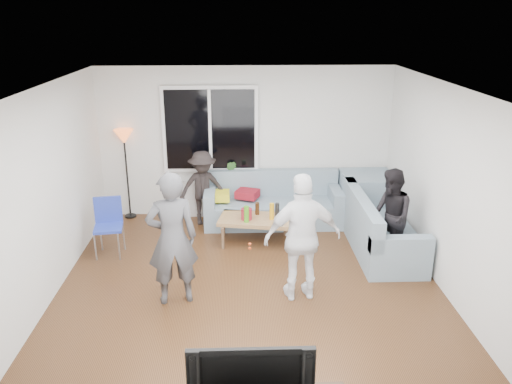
{
  "coord_description": "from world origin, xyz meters",
  "views": [
    {
      "loc": [
        -0.14,
        -5.87,
        3.43
      ],
      "look_at": [
        0.1,
        0.6,
        1.15
      ],
      "focal_mm": 35.99,
      "sensor_mm": 36.0,
      "label": 1
    }
  ],
  "objects_px": {
    "side_chair": "(108,228)",
    "sofa_right_section": "(382,224)",
    "floor_lamp": "(127,175)",
    "player_right": "(303,238)",
    "sofa_back_section": "(273,199)",
    "player_left": "(172,239)",
    "television": "(251,371)",
    "spectator_right": "(390,216)",
    "spectator_back": "(203,188)",
    "coffee_table": "(255,230)"
  },
  "relations": [
    {
      "from": "player_right",
      "to": "spectator_right",
      "type": "relative_size",
      "value": 1.19
    },
    {
      "from": "sofa_back_section",
      "to": "side_chair",
      "type": "bearing_deg",
      "value": -155.27
    },
    {
      "from": "player_right",
      "to": "television",
      "type": "bearing_deg",
      "value": 65.42
    },
    {
      "from": "player_left",
      "to": "spectator_right",
      "type": "relative_size",
      "value": 1.23
    },
    {
      "from": "sofa_right_section",
      "to": "floor_lamp",
      "type": "relative_size",
      "value": 1.28
    },
    {
      "from": "side_chair",
      "to": "floor_lamp",
      "type": "height_order",
      "value": "floor_lamp"
    },
    {
      "from": "coffee_table",
      "to": "player_right",
      "type": "xyz_separation_m",
      "value": [
        0.53,
        -1.68,
        0.62
      ]
    },
    {
      "from": "side_chair",
      "to": "spectator_right",
      "type": "bearing_deg",
      "value": -12.57
    },
    {
      "from": "player_right",
      "to": "sofa_back_section",
      "type": "bearing_deg",
      "value": -93.21
    },
    {
      "from": "player_right",
      "to": "spectator_back",
      "type": "relative_size",
      "value": 1.29
    },
    {
      "from": "sofa_back_section",
      "to": "coffee_table",
      "type": "xyz_separation_m",
      "value": [
        -0.33,
        -0.75,
        -0.22
      ]
    },
    {
      "from": "television",
      "to": "sofa_back_section",
      "type": "bearing_deg",
      "value": 84.0
    },
    {
      "from": "coffee_table",
      "to": "television",
      "type": "height_order",
      "value": "television"
    },
    {
      "from": "floor_lamp",
      "to": "spectator_right",
      "type": "relative_size",
      "value": 1.14
    },
    {
      "from": "sofa_back_section",
      "to": "floor_lamp",
      "type": "height_order",
      "value": "floor_lamp"
    },
    {
      "from": "floor_lamp",
      "to": "television",
      "type": "xyz_separation_m",
      "value": [
        1.99,
        -5.13,
        -0.05
      ]
    },
    {
      "from": "floor_lamp",
      "to": "television",
      "type": "relative_size",
      "value": 1.56
    },
    {
      "from": "side_chair",
      "to": "player_left",
      "type": "relative_size",
      "value": 0.51
    },
    {
      "from": "side_chair",
      "to": "television",
      "type": "bearing_deg",
      "value": -69.31
    },
    {
      "from": "coffee_table",
      "to": "side_chair",
      "type": "height_order",
      "value": "side_chair"
    },
    {
      "from": "sofa_right_section",
      "to": "floor_lamp",
      "type": "distance_m",
      "value": 4.34
    },
    {
      "from": "spectator_back",
      "to": "sofa_right_section",
      "type": "bearing_deg",
      "value": -35.83
    },
    {
      "from": "floor_lamp",
      "to": "spectator_back",
      "type": "height_order",
      "value": "floor_lamp"
    },
    {
      "from": "sofa_right_section",
      "to": "spectator_back",
      "type": "height_order",
      "value": "spectator_back"
    },
    {
      "from": "sofa_back_section",
      "to": "player_left",
      "type": "height_order",
      "value": "player_left"
    },
    {
      "from": "side_chair",
      "to": "sofa_right_section",
      "type": "bearing_deg",
      "value": -7.69
    },
    {
      "from": "player_left",
      "to": "sofa_back_section",
      "type": "bearing_deg",
      "value": -131.45
    },
    {
      "from": "floor_lamp",
      "to": "spectator_back",
      "type": "xyz_separation_m",
      "value": [
        1.32,
        -0.33,
        -0.14
      ]
    },
    {
      "from": "sofa_back_section",
      "to": "spectator_right",
      "type": "xyz_separation_m",
      "value": [
        1.57,
        -1.46,
        0.26
      ]
    },
    {
      "from": "spectator_back",
      "to": "television",
      "type": "distance_m",
      "value": 4.85
    },
    {
      "from": "floor_lamp",
      "to": "player_right",
      "type": "xyz_separation_m",
      "value": [
        2.69,
        -2.79,
        0.04
      ]
    },
    {
      "from": "player_left",
      "to": "spectator_back",
      "type": "relative_size",
      "value": 1.33
    },
    {
      "from": "side_chair",
      "to": "spectator_back",
      "type": "height_order",
      "value": "spectator_back"
    },
    {
      "from": "coffee_table",
      "to": "spectator_back",
      "type": "xyz_separation_m",
      "value": [
        -0.85,
        0.78,
        0.44
      ]
    },
    {
      "from": "coffee_table",
      "to": "television",
      "type": "bearing_deg",
      "value": -92.46
    },
    {
      "from": "spectator_right",
      "to": "spectator_back",
      "type": "height_order",
      "value": "spectator_right"
    },
    {
      "from": "spectator_right",
      "to": "television",
      "type": "xyz_separation_m",
      "value": [
        -2.08,
        -3.31,
        0.04
      ]
    },
    {
      "from": "sofa_back_section",
      "to": "sofa_right_section",
      "type": "bearing_deg",
      "value": -35.32
    },
    {
      "from": "coffee_table",
      "to": "player_left",
      "type": "distance_m",
      "value": 2.12
    },
    {
      "from": "side_chair",
      "to": "player_right",
      "type": "height_order",
      "value": "player_right"
    },
    {
      "from": "spectator_back",
      "to": "player_left",
      "type": "bearing_deg",
      "value": -107.99
    },
    {
      "from": "floor_lamp",
      "to": "player_left",
      "type": "height_order",
      "value": "player_left"
    },
    {
      "from": "coffee_table",
      "to": "sofa_back_section",
      "type": "bearing_deg",
      "value": 66.41
    },
    {
      "from": "coffee_table",
      "to": "player_left",
      "type": "relative_size",
      "value": 0.65
    },
    {
      "from": "coffee_table",
      "to": "player_right",
      "type": "relative_size",
      "value": 0.67
    },
    {
      "from": "sofa_right_section",
      "to": "player_left",
      "type": "distance_m",
      "value": 3.28
    },
    {
      "from": "sofa_right_section",
      "to": "coffee_table",
      "type": "relative_size",
      "value": 1.82
    },
    {
      "from": "side_chair",
      "to": "television",
      "type": "distance_m",
      "value": 4.14
    },
    {
      "from": "coffee_table",
      "to": "spectator_right",
      "type": "xyz_separation_m",
      "value": [
        1.9,
        -0.71,
        0.49
      ]
    },
    {
      "from": "sofa_back_section",
      "to": "player_left",
      "type": "xyz_separation_m",
      "value": [
        -1.39,
        -2.47,
        0.42
      ]
    }
  ]
}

